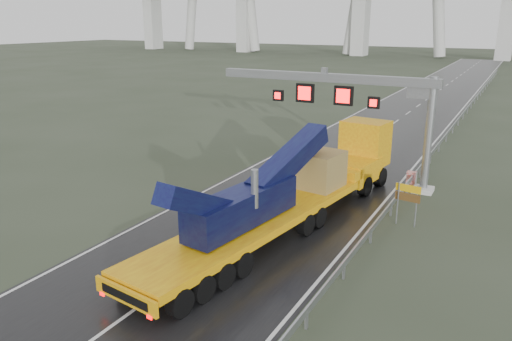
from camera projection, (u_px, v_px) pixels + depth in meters
The scene contains 7 objects.
ground at pixel (151, 298), 19.44m from camera, with size 400.00×400.00×0.00m, color #313928.
road at pixel (396, 122), 53.13m from camera, with size 11.00×200.00×0.02m, color black.
guardrail at pixel (441, 141), 41.73m from camera, with size 0.20×140.00×1.40m, color gray, non-canonical shape.
sign_gantry at pixel (354, 98), 32.02m from camera, with size 14.90×1.20×7.42m.
heavy_haul_truck at pixel (305, 182), 27.10m from camera, with size 5.88×21.46×4.99m.
exit_sign_pair at pixel (408, 197), 25.88m from camera, with size 1.33×0.27×2.29m.
striped_barrier at pixel (411, 179), 32.34m from camera, with size 0.60×0.32×1.02m, color red.
Camera 1 is at (11.75, -13.17, 10.38)m, focal length 35.00 mm.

